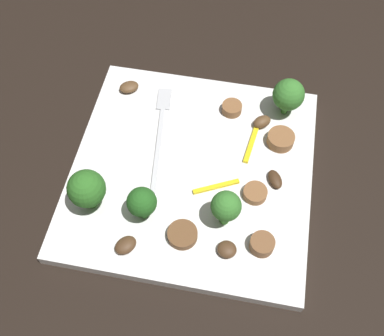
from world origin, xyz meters
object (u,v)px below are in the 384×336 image
object	(u,v)px
sausage_slice_1	(255,193)
mushroom_1	(129,87)
fork	(160,135)
mushroom_0	(275,177)
sausage_slice_4	(232,108)
broccoli_floret_2	(87,189)
mushroom_2	(126,245)
pepper_strip_1	(216,187)
sausage_slice_3	(281,139)
plate	(192,171)
mushroom_3	(227,249)
broccoli_floret_0	(288,95)
pepper_strip_0	(251,143)
broccoli_floret_1	(142,203)
broccoli_floret_3	(226,207)
sausage_slice_0	(182,235)
mushroom_4	(262,122)
sausage_slice_2	(262,244)

from	to	relation	value
sausage_slice_1	mushroom_1	distance (m)	0.23
fork	mushroom_0	distance (m)	0.16
mushroom_0	sausage_slice_4	bearing A→B (deg)	35.32
sausage_slice_4	mushroom_1	bearing A→B (deg)	85.66
mushroom_1	broccoli_floret_2	bearing A→B (deg)	-179.11
sausage_slice_4	mushroom_2	distance (m)	0.23
pepper_strip_1	fork	bearing A→B (deg)	53.36
sausage_slice_4	sausage_slice_3	bearing A→B (deg)	-119.78
plate	mushroom_3	distance (m)	0.11
plate	broccoli_floret_0	bearing A→B (deg)	-43.74
mushroom_0	broccoli_floret_2	bearing A→B (deg)	109.79
pepper_strip_0	sausage_slice_4	bearing A→B (deg)	33.86
sausage_slice_4	broccoli_floret_1	bearing A→B (deg)	155.28
broccoli_floret_3	sausage_slice_1	size ratio (longest dim) A/B	1.91
plate	sausage_slice_0	bearing A→B (deg)	-176.06
broccoli_floret_2	sausage_slice_4	distance (m)	0.22
sausage_slice_1	mushroom_0	xyz separation A→B (m)	(0.03, -0.02, -0.00)
sausage_slice_3	mushroom_4	xyz separation A→B (m)	(0.02, 0.03, -0.00)
mushroom_3	pepper_strip_1	size ratio (longest dim) A/B	0.38
pepper_strip_0	pepper_strip_1	xyz separation A→B (m)	(-0.07, 0.03, 0.00)
mushroom_3	plate	bearing A→B (deg)	30.24
sausage_slice_0	pepper_strip_0	bearing A→B (deg)	-23.72
broccoli_floret_0	mushroom_4	distance (m)	0.05
broccoli_floret_1	broccoli_floret_0	bearing A→B (deg)	-39.00
sausage_slice_3	pepper_strip_0	distance (m)	0.04
plate	sausage_slice_1	world-z (taller)	sausage_slice_1
broccoli_floret_1	sausage_slice_3	distance (m)	0.20
mushroom_2	mushroom_3	size ratio (longest dim) A/B	1.18
mushroom_1	plate	bearing A→B (deg)	-134.97
fork	mushroom_3	size ratio (longest dim) A/B	8.34
broccoli_floret_3	mushroom_0	distance (m)	0.09
mushroom_2	pepper_strip_0	distance (m)	0.20
broccoli_floret_3	pepper_strip_1	bearing A→B (deg)	21.16
broccoli_floret_0	broccoli_floret_1	size ratio (longest dim) A/B	1.12
mushroom_3	broccoli_floret_3	bearing A→B (deg)	12.87
sausage_slice_3	broccoli_floret_2	bearing A→B (deg)	121.85
mushroom_3	sausage_slice_1	bearing A→B (deg)	-16.50
sausage_slice_3	sausage_slice_4	bearing A→B (deg)	60.22
mushroom_1	broccoli_floret_1	bearing A→B (deg)	-160.11
mushroom_0	pepper_strip_0	world-z (taller)	mushroom_0
mushroom_0	mushroom_3	bearing A→B (deg)	156.81
broccoli_floret_2	pepper_strip_0	size ratio (longest dim) A/B	1.02
mushroom_0	mushroom_4	distance (m)	0.08
broccoli_floret_2	sausage_slice_2	distance (m)	0.20
broccoli_floret_0	pepper_strip_1	xyz separation A→B (m)	(-0.13, 0.07, -0.03)
broccoli_floret_0	sausage_slice_2	size ratio (longest dim) A/B	2.00
sausage_slice_0	mushroom_4	distance (m)	0.19
plate	fork	bearing A→B (deg)	50.86
fork	sausage_slice_2	bearing A→B (deg)	-138.43
sausage_slice_2	sausage_slice_4	world-z (taller)	sausage_slice_2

